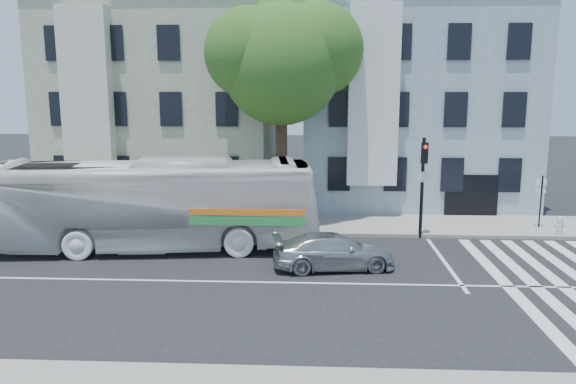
# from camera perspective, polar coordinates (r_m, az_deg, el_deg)

# --- Properties ---
(ground) EXTENTS (120.00, 120.00, 0.00)m
(ground) POSITION_cam_1_polar(r_m,az_deg,el_deg) (19.11, -2.23, -9.16)
(ground) COLOR black
(ground) RESTS_ON ground
(sidewalk_far) EXTENTS (80.00, 4.00, 0.15)m
(sidewalk_far) POSITION_cam_1_polar(r_m,az_deg,el_deg) (26.74, -0.73, -3.24)
(sidewalk_far) COLOR gray
(sidewalk_far) RESTS_ON ground
(building_left) EXTENTS (12.00, 10.00, 11.00)m
(building_left) POSITION_cam_1_polar(r_m,az_deg,el_deg) (34.04, -11.98, 8.73)
(building_left) COLOR #999A81
(building_left) RESTS_ON ground
(building_right) EXTENTS (12.00, 10.00, 11.00)m
(building_right) POSITION_cam_1_polar(r_m,az_deg,el_deg) (33.37, 12.25, 8.69)
(building_right) COLOR #8697A0
(building_right) RESTS_ON ground
(street_tree) EXTENTS (7.30, 5.90, 11.10)m
(street_tree) POSITION_cam_1_polar(r_m,az_deg,el_deg) (26.74, -0.54, 13.52)
(street_tree) COLOR #2D2116
(street_tree) RESTS_ON ground
(bus) EXTENTS (4.53, 13.60, 3.72)m
(bus) POSITION_cam_1_polar(r_m,az_deg,el_deg) (23.17, -13.69, -1.17)
(bus) COLOR silver
(bus) RESTS_ON ground
(sedan) EXTENTS (2.41, 4.60, 1.27)m
(sedan) POSITION_cam_1_polar(r_m,az_deg,el_deg) (20.41, 4.66, -6.02)
(sedan) COLOR #B3B6BB
(sedan) RESTS_ON ground
(hedge) EXTENTS (8.54, 1.73, 0.70)m
(hedge) POSITION_cam_1_polar(r_m,az_deg,el_deg) (25.50, -9.35, -3.08)
(hedge) COLOR #2B6621
(hedge) RESTS_ON sidewalk_far
(traffic_signal) EXTENTS (0.45, 0.54, 4.37)m
(traffic_signal) POSITION_cam_1_polar(r_m,az_deg,el_deg) (24.56, 13.57, 1.78)
(traffic_signal) COLOR black
(traffic_signal) RESTS_ON ground
(fire_hydrant) EXTENTS (0.45, 0.26, 0.82)m
(fire_hydrant) POSITION_cam_1_polar(r_m,az_deg,el_deg) (27.09, 25.89, -3.06)
(fire_hydrant) COLOR silver
(fire_hydrant) RESTS_ON sidewalk_far
(far_sign_pole) EXTENTS (0.42, 0.23, 2.39)m
(far_sign_pole) POSITION_cam_1_polar(r_m,az_deg,el_deg) (27.97, 24.31, -0.21)
(far_sign_pole) COLOR black
(far_sign_pole) RESTS_ON sidewalk_far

